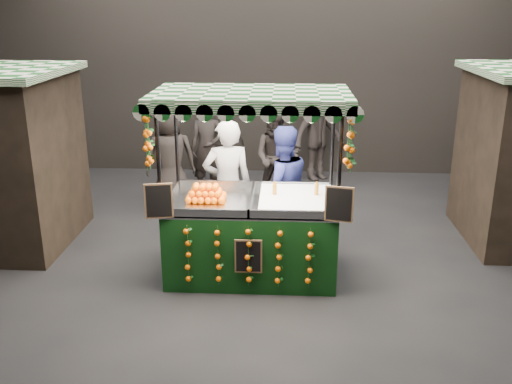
{
  "coord_description": "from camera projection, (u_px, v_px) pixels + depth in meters",
  "views": [
    {
      "loc": [
        0.23,
        -6.82,
        3.47
      ],
      "look_at": [
        -0.16,
        0.4,
        1.05
      ],
      "focal_mm": 39.96,
      "sensor_mm": 36.0,
      "label": 1
    }
  ],
  "objects": [
    {
      "name": "ground",
      "position": [
        266.0,
        276.0,
        7.58
      ],
      "size": [
        12.0,
        12.0,
        0.0
      ],
      "primitive_type": "plane",
      "color": "black",
      "rests_on": "ground"
    },
    {
      "name": "market_hall",
      "position": [
        268.0,
        10.0,
        6.5
      ],
      "size": [
        12.1,
        10.1,
        5.05
      ],
      "color": "black",
      "rests_on": "ground"
    },
    {
      "name": "juice_stall",
      "position": [
        252.0,
        222.0,
        7.39
      ],
      "size": [
        2.52,
        1.48,
        2.44
      ],
      "color": "black",
      "rests_on": "ground"
    },
    {
      "name": "vendor_grey",
      "position": [
        228.0,
        186.0,
        8.17
      ],
      "size": [
        0.78,
        0.59,
        1.93
      ],
      "rotation": [
        0.0,
        0.0,
        3.34
      ],
      "color": "gray",
      "rests_on": "ground"
    },
    {
      "name": "vendor_blue",
      "position": [
        281.0,
        188.0,
        8.22
      ],
      "size": [
        1.08,
        0.97,
        1.83
      ],
      "rotation": [
        0.0,
        0.0,
        3.51
      ],
      "color": "navy",
      "rests_on": "ground"
    },
    {
      "name": "shopper_0",
      "position": [
        208.0,
        148.0,
        10.56
      ],
      "size": [
        0.66,
        0.44,
        1.78
      ],
      "rotation": [
        0.0,
        0.0,
        0.02
      ],
      "color": "black",
      "rests_on": "ground"
    },
    {
      "name": "shopper_1",
      "position": [
        276.0,
        158.0,
        10.13
      ],
      "size": [
        0.92,
        0.78,
        1.67
      ],
      "rotation": [
        0.0,
        0.0,
        -0.19
      ],
      "color": "#2D2625",
      "rests_on": "ground"
    },
    {
      "name": "shopper_2",
      "position": [
        219.0,
        140.0,
        11.17
      ],
      "size": [
        1.13,
        0.74,
        1.78
      ],
      "rotation": [
        0.0,
        0.0,
        2.83
      ],
      "color": "#2D2925",
      "rests_on": "ground"
    },
    {
      "name": "shopper_3",
      "position": [
        319.0,
        133.0,
        11.42
      ],
      "size": [
        1.45,
        1.31,
        1.95
      ],
      "rotation": [
        0.0,
        0.0,
        0.61
      ],
      "color": "#2A2422",
      "rests_on": "ground"
    },
    {
      "name": "shopper_4",
      "position": [
        171.0,
        158.0,
        9.91
      ],
      "size": [
        0.99,
        0.78,
        1.79
      ],
      "rotation": [
        0.0,
        0.0,
        3.42
      ],
      "color": "#2C2624",
      "rests_on": "ground"
    }
  ]
}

